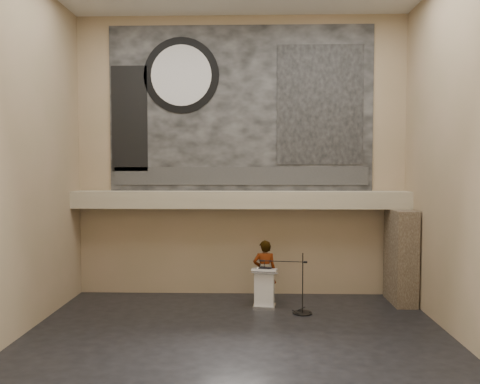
{
  "coord_description": "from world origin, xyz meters",
  "views": [
    {
      "loc": [
        0.35,
        -10.34,
        3.91
      ],
      "look_at": [
        0.0,
        3.2,
        3.2
      ],
      "focal_mm": 35.0,
      "sensor_mm": 36.0,
      "label": 1
    }
  ],
  "objects": [
    {
      "name": "banner_clock_rim",
      "position": [
        -1.8,
        3.93,
        6.7
      ],
      "size": [
        2.3,
        0.02,
        2.3
      ],
      "primitive_type": "cylinder",
      "rotation": [
        1.57,
        0.0,
        0.0
      ],
      "color": "black",
      "rests_on": "banner"
    },
    {
      "name": "wall_back",
      "position": [
        0.0,
        4.0,
        4.25
      ],
      "size": [
        10.0,
        0.02,
        8.5
      ],
      "primitive_type": "cube",
      "color": "#8F7E5A",
      "rests_on": "floor"
    },
    {
      "name": "soffit",
      "position": [
        0.0,
        3.6,
        2.95
      ],
      "size": [
        10.0,
        0.8,
        0.5
      ],
      "primitive_type": "cube",
      "color": "#9E947A",
      "rests_on": "wall_back"
    },
    {
      "name": "banner_brick_print",
      "position": [
        -3.4,
        3.93,
        5.4
      ],
      "size": [
        1.1,
        0.02,
        3.2
      ],
      "primitive_type": "cube",
      "color": "black",
      "rests_on": "banner"
    },
    {
      "name": "floor",
      "position": [
        0.0,
        0.0,
        0.0
      ],
      "size": [
        10.0,
        10.0,
        0.0
      ],
      "primitive_type": "plane",
      "color": "black",
      "rests_on": "ground"
    },
    {
      "name": "banner",
      "position": [
        0.0,
        3.97,
        5.7
      ],
      "size": [
        8.0,
        0.05,
        5.0
      ],
      "primitive_type": "cube",
      "color": "black",
      "rests_on": "wall_back"
    },
    {
      "name": "lectern",
      "position": [
        0.7,
        2.54,
        0.55
      ],
      "size": [
        0.74,
        0.57,
        1.13
      ],
      "rotation": [
        0.0,
        0.0,
        -0.13
      ],
      "color": "silver",
      "rests_on": "floor"
    },
    {
      "name": "wall_left",
      "position": [
        -5.0,
        0.0,
        4.25
      ],
      "size": [
        0.02,
        8.0,
        8.5
      ],
      "primitive_type": "cube",
      "color": "#8F7E5A",
      "rests_on": "floor"
    },
    {
      "name": "sprinkler_right",
      "position": [
        1.9,
        3.55,
        2.67
      ],
      "size": [
        0.04,
        0.04,
        0.06
      ],
      "primitive_type": "cylinder",
      "color": "#B2893D",
      "rests_on": "soffit"
    },
    {
      "name": "banner_building_print",
      "position": [
        2.4,
        3.93,
        5.8
      ],
      "size": [
        2.6,
        0.02,
        3.6
      ],
      "primitive_type": "cube",
      "color": "black",
      "rests_on": "banner"
    },
    {
      "name": "papers",
      "position": [
        0.58,
        2.54,
        1.1
      ],
      "size": [
        0.21,
        0.28,
        0.0
      ],
      "primitive_type": "cube",
      "rotation": [
        0.0,
        0.0,
        -0.06
      ],
      "color": "white",
      "rests_on": "lectern"
    },
    {
      "name": "binder",
      "position": [
        0.72,
        2.52,
        1.12
      ],
      "size": [
        0.38,
        0.35,
        0.04
      ],
      "primitive_type": "cube",
      "rotation": [
        0.0,
        0.0,
        -0.4
      ],
      "color": "black",
      "rests_on": "lectern"
    },
    {
      "name": "mic_stand",
      "position": [
        1.67,
        2.06,
        0.23
      ],
      "size": [
        1.41,
        0.52,
        1.63
      ],
      "rotation": [
        0.0,
        0.0,
        -0.13
      ],
      "color": "black",
      "rests_on": "floor"
    },
    {
      "name": "banner_clock_face",
      "position": [
        -1.8,
        3.91,
        6.7
      ],
      "size": [
        1.84,
        0.02,
        1.84
      ],
      "primitive_type": "cylinder",
      "rotation": [
        1.57,
        0.0,
        0.0
      ],
      "color": "silver",
      "rests_on": "banner"
    },
    {
      "name": "speaker_person",
      "position": [
        0.72,
        2.98,
        0.91
      ],
      "size": [
        0.67,
        0.45,
        1.83
      ],
      "primitive_type": "imported",
      "rotation": [
        0.0,
        0.0,
        3.15
      ],
      "color": "white",
      "rests_on": "floor"
    },
    {
      "name": "wall_right",
      "position": [
        5.0,
        0.0,
        4.25
      ],
      "size": [
        0.02,
        8.0,
        8.5
      ],
      "primitive_type": "cube",
      "color": "#8F7E5A",
      "rests_on": "floor"
    },
    {
      "name": "banner_text_strip",
      "position": [
        0.0,
        3.93,
        3.65
      ],
      "size": [
        7.76,
        0.02,
        0.55
      ],
      "primitive_type": "cube",
      "color": "#2A2A2A",
      "rests_on": "banner"
    },
    {
      "name": "wall_front",
      "position": [
        0.0,
        -4.0,
        4.25
      ],
      "size": [
        10.0,
        0.02,
        8.5
      ],
      "primitive_type": "cube",
      "color": "#8F7E5A",
      "rests_on": "floor"
    },
    {
      "name": "sprinkler_left",
      "position": [
        -1.6,
        3.55,
        2.67
      ],
      "size": [
        0.04,
        0.04,
        0.06
      ],
      "primitive_type": "cylinder",
      "color": "#B2893D",
      "rests_on": "soffit"
    },
    {
      "name": "stone_pier",
      "position": [
        4.65,
        3.15,
        1.35
      ],
      "size": [
        0.6,
        1.4,
        2.7
      ],
      "primitive_type": "cube",
      "color": "#433629",
      "rests_on": "floor"
    }
  ]
}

